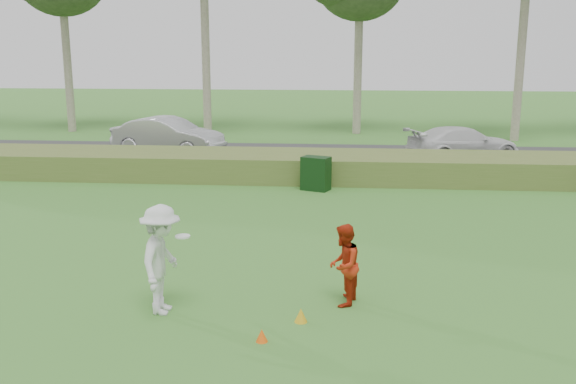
# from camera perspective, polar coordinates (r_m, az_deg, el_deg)

# --- Properties ---
(ground) EXTENTS (120.00, 120.00, 0.00)m
(ground) POSITION_cam_1_polar(r_m,az_deg,el_deg) (11.96, -1.70, -10.38)
(ground) COLOR #317125
(ground) RESTS_ON ground
(reed_strip) EXTENTS (80.00, 3.00, 0.90)m
(reed_strip) POSITION_cam_1_polar(r_m,az_deg,el_deg) (23.34, 1.71, 2.32)
(reed_strip) COLOR #4D6428
(reed_strip) RESTS_ON ground
(park_road) EXTENTS (80.00, 6.00, 0.06)m
(park_road) POSITION_cam_1_polar(r_m,az_deg,el_deg) (28.33, 2.30, 3.33)
(park_road) COLOR #2D2D2D
(park_road) RESTS_ON ground
(player_white) EXTENTS (0.93, 1.32, 1.99)m
(player_white) POSITION_cam_1_polar(r_m,az_deg,el_deg) (11.71, -11.18, -5.91)
(player_white) COLOR silver
(player_white) RESTS_ON ground
(player_red) EXTENTS (0.74, 0.86, 1.54)m
(player_red) POSITION_cam_1_polar(r_m,az_deg,el_deg) (11.95, 4.97, -6.48)
(player_red) COLOR #B4270F
(player_red) RESTS_ON ground
(cone_orange) EXTENTS (0.20, 0.20, 0.22)m
(cone_orange) POSITION_cam_1_polar(r_m,az_deg,el_deg) (10.72, -2.34, -12.62)
(cone_orange) COLOR #FB590D
(cone_orange) RESTS_ON ground
(cone_yellow) EXTENTS (0.23, 0.23, 0.25)m
(cone_yellow) POSITION_cam_1_polar(r_m,az_deg,el_deg) (11.40, 1.15, -10.89)
(cone_yellow) COLOR gold
(cone_yellow) RESTS_ON ground
(utility_cabinet) EXTENTS (1.05, 0.85, 1.13)m
(utility_cabinet) POSITION_cam_1_polar(r_m,az_deg,el_deg) (21.40, 2.49, 1.66)
(utility_cabinet) COLOR black
(utility_cabinet) RESTS_ON ground
(car_mid) EXTENTS (5.21, 3.02, 1.62)m
(car_mid) POSITION_cam_1_polar(r_m,az_deg,el_deg) (28.57, -10.61, 4.91)
(car_mid) COLOR silver
(car_mid) RESTS_ON park_road
(car_right) EXTENTS (5.14, 3.44, 1.38)m
(car_right) POSITION_cam_1_polar(r_m,az_deg,el_deg) (27.73, 15.30, 4.19)
(car_right) COLOR silver
(car_right) RESTS_ON park_road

